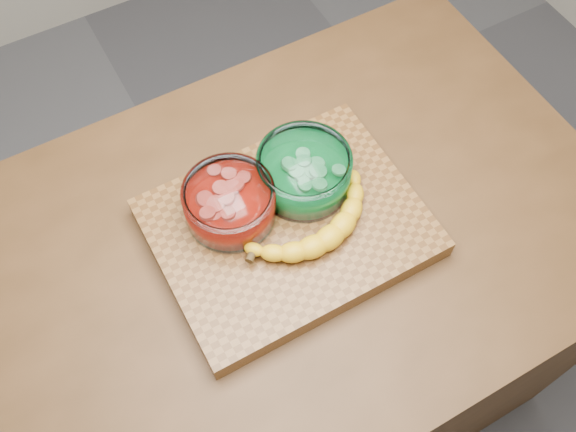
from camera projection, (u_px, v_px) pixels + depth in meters
ground at (288, 378)px, 1.91m from camera, size 3.50×3.50×0.00m
counter at (288, 324)px, 1.52m from camera, size 1.20×0.80×0.90m
cutting_board at (288, 228)px, 1.11m from camera, size 0.45×0.35×0.04m
bowl_red at (230, 203)px, 1.07m from camera, size 0.16×0.16×0.07m
bowl_green at (304, 172)px, 1.10m from camera, size 0.16×0.16×0.08m
banana at (312, 222)px, 1.07m from camera, size 0.28×0.14×0.04m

